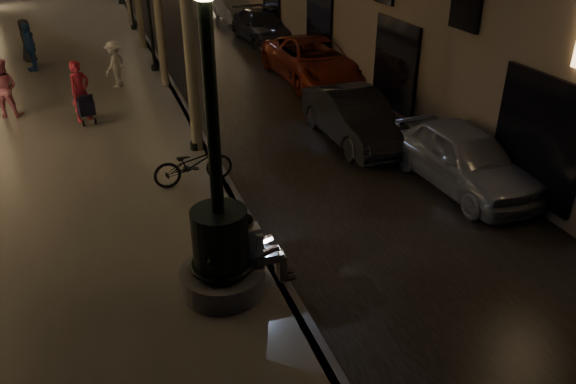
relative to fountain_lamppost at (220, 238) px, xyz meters
name	(u,v)px	position (x,y,z in m)	size (l,w,h in m)	color
ground	(168,82)	(1.00, 13.00, -1.21)	(120.00, 120.00, 0.00)	black
cobble_lane	(247,74)	(4.00, 13.00, -1.20)	(6.00, 45.00, 0.02)	black
promenade	(51,90)	(-3.00, 13.00, -1.11)	(8.00, 45.00, 0.20)	slate
curb_strip	(168,79)	(1.00, 13.00, -1.11)	(0.25, 45.00, 0.20)	#59595B
fountain_lamppost	(220,238)	(0.00, 0.00, 0.00)	(1.40, 1.40, 5.21)	#59595B
seated_man_laptop	(258,247)	(0.61, 0.00, -0.30)	(0.98, 0.33, 1.35)	tan
lamp_curb_a	(186,30)	(0.70, 6.00, 2.02)	(0.36, 0.36, 4.81)	black
stroller	(85,106)	(-1.89, 8.96, -0.50)	(0.55, 1.02, 1.02)	black
car_front	(463,157)	(6.20, 2.30, -0.49)	(1.70, 4.22, 1.44)	#9E9FA5
car_second	(354,117)	(5.00, 5.58, -0.51)	(1.48, 4.24, 1.40)	black
car_third	(314,60)	(6.11, 11.41, -0.46)	(2.50, 5.43, 1.51)	maroon
car_rear	(262,27)	(6.20, 18.18, -0.53)	(1.91, 4.70, 1.36)	#29292D
car_fifth	(233,8)	(6.20, 23.53, -0.56)	(1.37, 3.93, 1.30)	gray
pedestrian_red	(80,91)	(-1.95, 9.20, -0.13)	(0.64, 0.42, 1.76)	#CA2840
pedestrian_pink	(4,88)	(-4.07, 10.36, -0.15)	(0.83, 0.65, 1.71)	pink
pedestrian_white	(115,64)	(-0.80, 12.39, -0.24)	(1.00, 0.57, 1.54)	silver
pedestrian_blue	(30,47)	(-3.63, 15.48, -0.13)	(1.04, 0.43, 1.77)	#2A559A
pedestrian_dark	(26,40)	(-3.84, 17.08, -0.20)	(0.80, 0.52, 1.63)	#323237
bicycle	(193,164)	(0.30, 4.07, -0.54)	(0.63, 1.81, 0.95)	black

